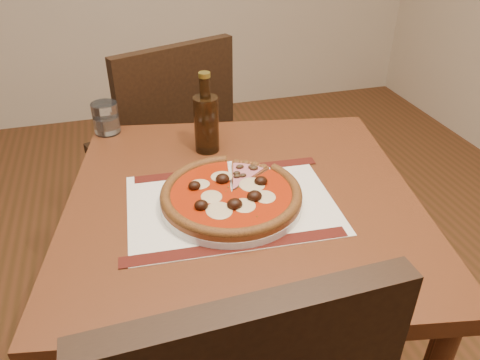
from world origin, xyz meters
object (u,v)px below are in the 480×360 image
(pizza, at_px, (231,193))
(plate, at_px, (231,200))
(bottle, at_px, (206,121))
(chair_far, at_px, (166,144))
(water_glass, at_px, (106,118))
(table, at_px, (242,230))

(pizza, bearing_deg, plate, 57.98)
(bottle, bearing_deg, plate, -90.88)
(pizza, relative_size, bottle, 1.45)
(pizza, bearing_deg, bottle, 89.08)
(chair_far, bearing_deg, pizza, 73.48)
(pizza, height_order, water_glass, water_glass)
(chair_far, height_order, pizza, chair_far)
(chair_far, bearing_deg, table, 76.33)
(water_glass, height_order, bottle, bottle)
(plate, bearing_deg, water_glass, 119.16)
(plate, height_order, water_glass, water_glass)
(table, height_order, bottle, bottle)
(chair_far, bearing_deg, water_glass, 36.29)
(chair_far, height_order, water_glass, chair_far)
(chair_far, relative_size, pizza, 2.94)
(table, distance_m, water_glass, 0.53)
(chair_far, distance_m, water_glass, 0.45)
(pizza, distance_m, water_glass, 0.52)
(table, relative_size, bottle, 4.31)
(chair_far, bearing_deg, plate, 73.50)
(table, bearing_deg, water_glass, 124.07)
(bottle, bearing_deg, table, -82.82)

